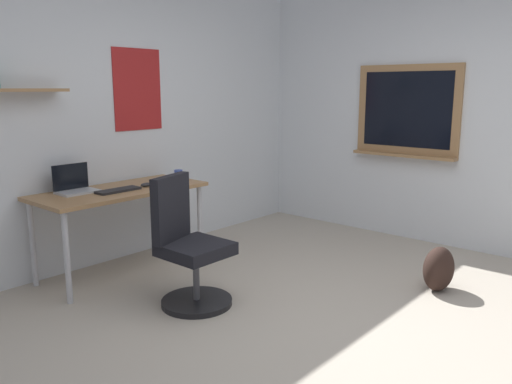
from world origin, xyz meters
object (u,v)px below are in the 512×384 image
(backpack, at_px, (439,269))
(computer_mouse, at_px, (146,185))
(coffee_mug, at_px, (178,175))
(laptop, at_px, (75,186))
(keyboard, at_px, (118,190))
(desk, at_px, (120,197))
(office_chair, at_px, (188,250))

(backpack, bearing_deg, computer_mouse, 118.67)
(computer_mouse, relative_size, coffee_mug, 1.13)
(laptop, height_order, keyboard, laptop)
(desk, distance_m, keyboard, 0.14)
(desk, bearing_deg, computer_mouse, -21.16)
(backpack, bearing_deg, coffee_mug, 109.17)
(desk, relative_size, backpack, 4.06)
(backpack, bearing_deg, desk, 121.84)
(computer_mouse, bearing_deg, backpack, -61.33)
(office_chair, height_order, laptop, laptop)
(laptop, height_order, backpack, laptop)
(office_chair, distance_m, computer_mouse, 0.96)
(office_chair, relative_size, laptop, 3.06)
(coffee_mug, bearing_deg, desk, 177.16)
(coffee_mug, bearing_deg, computer_mouse, -173.02)
(laptop, xyz_separation_m, coffee_mug, (0.94, -0.18, -0.01))
(office_chair, bearing_deg, computer_mouse, 71.57)
(coffee_mug, height_order, backpack, coffee_mug)
(coffee_mug, bearing_deg, keyboard, -175.85)
(desk, distance_m, laptop, 0.38)
(computer_mouse, relative_size, backpack, 0.29)
(computer_mouse, distance_m, backpack, 2.50)
(laptop, relative_size, backpack, 0.88)
(office_chair, xyz_separation_m, coffee_mug, (0.69, 0.90, 0.37))
(desk, height_order, computer_mouse, computer_mouse)
(desk, relative_size, office_chair, 1.51)
(desk, relative_size, laptop, 4.62)
(office_chair, relative_size, keyboard, 2.57)
(laptop, height_order, coffee_mug, laptop)
(office_chair, bearing_deg, laptop, 102.97)
(laptop, bearing_deg, desk, -25.30)
(office_chair, height_order, computer_mouse, office_chair)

